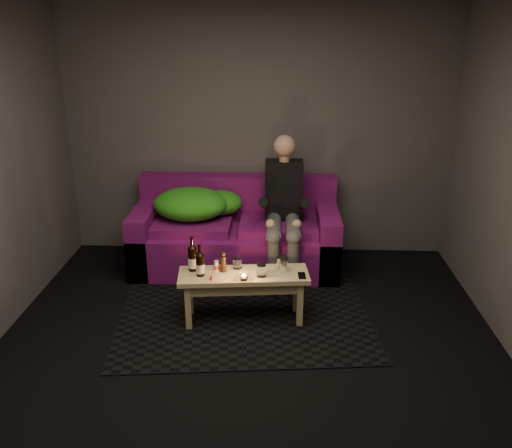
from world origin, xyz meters
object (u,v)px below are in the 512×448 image
Objects in this scene: person at (284,206)px; beer_bottle_b at (200,264)px; coffee_table at (244,282)px; steel_cup at (282,264)px; sofa at (236,236)px; beer_bottle_a at (193,258)px.

person is 5.02× the size of beer_bottle_b.
coffee_table is 4.04× the size of beer_bottle_b.
steel_cup is at bearing 9.86° from coffee_table.
sofa is at bearing 113.50° from steel_cup.
steel_cup is at bearing 9.44° from beer_bottle_b.
beer_bottle_a reaches higher than coffee_table.
beer_bottle_a is at bearing 174.75° from coffee_table.
coffee_table is 0.40m from beer_bottle_b.
coffee_table is 0.35m from steel_cup.
beer_bottle_a is 0.12m from beer_bottle_b.
sofa is 7.51× the size of beer_bottle_b.
person is at bearing 70.69° from coffee_table.
coffee_table is at bearing -5.25° from beer_bottle_a.
coffee_table is 8.79× the size of steel_cup.
steel_cup reaches higher than coffee_table.
beer_bottle_b is (-0.21, -1.17, 0.22)m from sofa.
steel_cup is at bearing 1.23° from beer_bottle_a.
sofa reaches higher than beer_bottle_b.
person reaches higher than beer_bottle_b.
coffee_table is at bearing 9.07° from beer_bottle_b.
sofa is 6.77× the size of beer_bottle_a.
sofa is 1.14m from beer_bottle_a.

